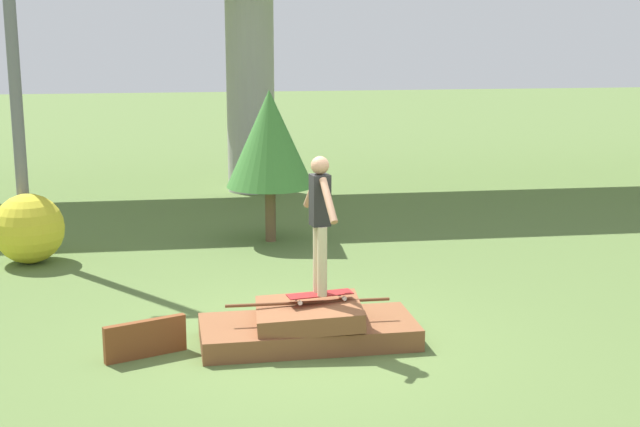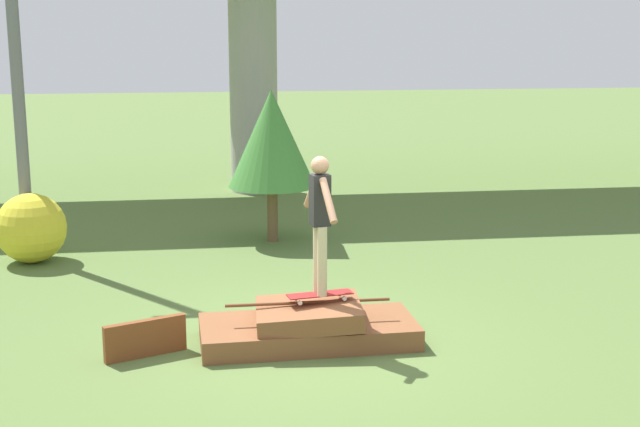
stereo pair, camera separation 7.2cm
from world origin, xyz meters
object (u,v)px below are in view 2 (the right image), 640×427
at_px(skateboard, 320,295).
at_px(bush_yellow_flowering, 31,228).
at_px(utility_pole, 13,21).
at_px(tree_behind_left, 271,139).
at_px(skater, 320,215).

xyz_separation_m(skateboard, bush_yellow_flowering, (-4.20, 4.36, -0.04)).
relative_size(utility_pole, tree_behind_left, 2.76).
bearing_deg(skater, bush_yellow_flowering, 133.95).
distance_m(skater, tree_behind_left, 5.27).
bearing_deg(bush_yellow_flowering, utility_pole, 106.84).
distance_m(skater, bush_yellow_flowering, 6.14).
relative_size(skater, bush_yellow_flowering, 1.48).
distance_m(skater, utility_pole, 6.87).
height_order(skateboard, skater, skater).
relative_size(skateboard, skater, 0.49).
height_order(tree_behind_left, bush_yellow_flowering, tree_behind_left).
height_order(skater, utility_pole, utility_pole).
bearing_deg(tree_behind_left, utility_pole, -173.93).
relative_size(skateboard, utility_pole, 0.11).
xyz_separation_m(utility_pole, bush_yellow_flowering, (0.14, -0.46, -3.32)).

